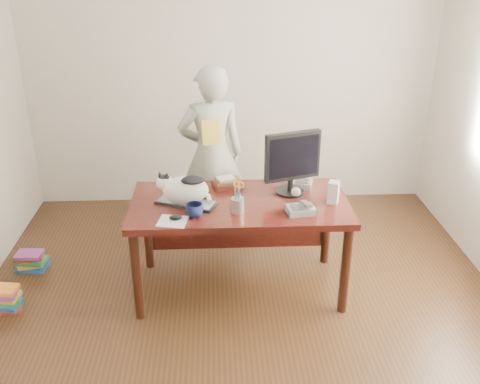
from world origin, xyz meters
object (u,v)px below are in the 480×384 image
(keyboard, at_px, (186,203))
(person, at_px, (211,155))
(calculator, at_px, (302,183))
(monitor, at_px, (292,160))
(mouse, at_px, (176,217))
(book_pile_b, at_px, (31,261))
(baseball, at_px, (296,192))
(speaker, at_px, (333,192))
(cat, at_px, (184,188))
(book_pile_a, at_px, (4,299))
(phone, at_px, (301,209))
(book_stack, at_px, (227,183))
(desk, at_px, (239,214))
(pen_cup, at_px, (238,204))
(coffee_mug, at_px, (195,210))

(keyboard, bearing_deg, person, 100.91)
(calculator, xyz_separation_m, person, (-0.70, 0.62, 0.01))
(monitor, xyz_separation_m, mouse, (-0.85, -0.39, -0.25))
(monitor, height_order, book_pile_b, monitor)
(keyboard, height_order, baseball, baseball)
(speaker, distance_m, book_pile_b, 2.55)
(cat, relative_size, book_pile_a, 1.56)
(monitor, height_order, phone, monitor)
(monitor, relative_size, book_stack, 2.04)
(baseball, xyz_separation_m, calculator, (0.08, 0.19, -0.01))
(person, distance_m, book_pile_a, 2.01)
(desk, height_order, pen_cup, pen_cup)
(cat, bearing_deg, calculator, 39.70)
(keyboard, distance_m, book_pile_b, 1.55)
(keyboard, relative_size, cat, 1.11)
(book_stack, distance_m, calculator, 0.58)
(speaker, distance_m, calculator, 0.36)
(pen_cup, relative_size, calculator, 1.06)
(book_pile_a, bearing_deg, monitor, 8.44)
(desk, xyz_separation_m, book_pile_b, (-1.72, 0.27, -0.53))
(cat, relative_size, book_stack, 1.77)
(pen_cup, bearing_deg, book_pile_a, -179.00)
(keyboard, relative_size, monitor, 0.96)
(desk, relative_size, pen_cup, 6.61)
(keyboard, relative_size, person, 0.30)
(speaker, bearing_deg, desk, -168.15)
(keyboard, distance_m, book_stack, 0.43)
(person, bearing_deg, keyboard, 69.15)
(keyboard, xyz_separation_m, phone, (0.81, -0.17, 0.02))
(phone, bearing_deg, speaker, 22.60)
(desk, bearing_deg, book_pile_b, 171.03)
(monitor, relative_size, speaker, 2.93)
(monitor, distance_m, mouse, 0.97)
(cat, distance_m, book_stack, 0.45)
(book_pile_b, bearing_deg, phone, -14.45)
(mouse, bearing_deg, speaker, 21.30)
(keyboard, height_order, mouse, mouse)
(phone, relative_size, book_pile_b, 0.80)
(person, height_order, book_pile_b, person)
(coffee_mug, xyz_separation_m, book_stack, (0.24, 0.49, -0.01))
(pen_cup, distance_m, baseball, 0.51)
(keyboard, xyz_separation_m, baseball, (0.81, 0.09, 0.02))
(book_stack, bearing_deg, pen_cup, -95.28)
(pen_cup, relative_size, person, 0.15)
(keyboard, distance_m, calculator, 0.93)
(monitor, bearing_deg, phone, -103.37)
(cat, bearing_deg, keyboard, 8.36)
(speaker, bearing_deg, monitor, 171.47)
(coffee_mug, xyz_separation_m, speaker, (1.00, 0.17, 0.04))
(baseball, bearing_deg, person, 127.87)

